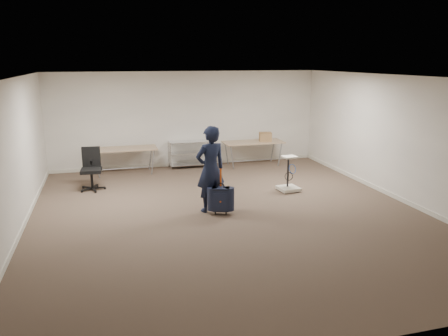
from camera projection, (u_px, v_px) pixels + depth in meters
name	position (u px, v px, depth m)	size (l,w,h in m)	color
ground	(229.00, 214.00, 9.10)	(9.00, 9.00, 0.00)	#4D3C2F
room_shell	(213.00, 193.00, 10.38)	(8.00, 9.00, 9.00)	white
folding_table_left	(124.00, 150.00, 12.14)	(1.80, 0.75, 0.73)	tan
folding_table_right	(253.00, 143.00, 13.12)	(1.80, 0.75, 0.73)	tan
wire_shelf	(190.00, 153.00, 12.92)	(1.22, 0.47, 0.80)	silver
person	(210.00, 169.00, 9.07)	(0.66, 0.44, 1.82)	black
suitcase	(221.00, 199.00, 9.00)	(0.40, 0.31, 0.98)	#162133
office_chair	(92.00, 177.00, 10.74)	(0.63, 0.63, 1.04)	black
equipment_cart	(289.00, 182.00, 10.65)	(0.52, 0.52, 0.87)	white
cardboard_box	(265.00, 137.00, 13.13)	(0.36, 0.27, 0.27)	#A1704A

